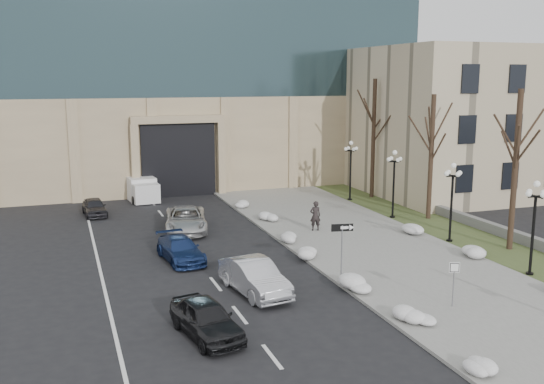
{
  "coord_description": "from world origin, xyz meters",
  "views": [
    {
      "loc": [
        -13.05,
        -16.56,
        9.59
      ],
      "look_at": [
        -2.36,
        13.73,
        3.5
      ],
      "focal_mm": 40.0,
      "sensor_mm": 36.0,
      "label": 1
    }
  ],
  "objects_px": {
    "keep_sign": "(454,275)",
    "lamppost_b": "(452,192)",
    "car_c": "(181,249)",
    "lamppost_a": "(534,215)",
    "car_e": "(94,207)",
    "car_b": "(254,277)",
    "lamppost_c": "(394,175)",
    "pedestrian": "(315,216)",
    "lamppost_d": "(351,162)",
    "box_truck": "(140,188)",
    "car_a": "(206,319)",
    "car_d": "(186,219)",
    "one_way_sign": "(346,234)"
  },
  "relations": [
    {
      "from": "lamppost_a",
      "to": "box_truck",
      "type": "bearing_deg",
      "value": 120.79
    },
    {
      "from": "pedestrian",
      "to": "one_way_sign",
      "type": "distance_m",
      "value": 9.85
    },
    {
      "from": "car_a",
      "to": "car_d",
      "type": "relative_size",
      "value": 0.77
    },
    {
      "from": "car_b",
      "to": "keep_sign",
      "type": "distance_m",
      "value": 8.62
    },
    {
      "from": "lamppost_a",
      "to": "lamppost_c",
      "type": "xyz_separation_m",
      "value": [
        0.0,
        13.0,
        0.0
      ]
    },
    {
      "from": "car_b",
      "to": "one_way_sign",
      "type": "xyz_separation_m",
      "value": [
        4.41,
        -0.2,
        1.64
      ]
    },
    {
      "from": "car_b",
      "to": "lamppost_c",
      "type": "bearing_deg",
      "value": 30.15
    },
    {
      "from": "box_truck",
      "to": "keep_sign",
      "type": "bearing_deg",
      "value": -76.62
    },
    {
      "from": "car_a",
      "to": "one_way_sign",
      "type": "height_order",
      "value": "one_way_sign"
    },
    {
      "from": "lamppost_c",
      "to": "keep_sign",
      "type": "bearing_deg",
      "value": -111.91
    },
    {
      "from": "lamppost_b",
      "to": "lamppost_d",
      "type": "xyz_separation_m",
      "value": [
        0.0,
        13.0,
        0.0
      ]
    },
    {
      "from": "car_d",
      "to": "keep_sign",
      "type": "xyz_separation_m",
      "value": [
        7.92,
        -16.74,
        0.75
      ]
    },
    {
      "from": "pedestrian",
      "to": "lamppost_a",
      "type": "xyz_separation_m",
      "value": [
        6.47,
        -11.44,
        2.02
      ]
    },
    {
      "from": "keep_sign",
      "to": "lamppost_b",
      "type": "height_order",
      "value": "lamppost_b"
    },
    {
      "from": "box_truck",
      "to": "car_c",
      "type": "bearing_deg",
      "value": -95.31
    },
    {
      "from": "lamppost_b",
      "to": "lamppost_c",
      "type": "relative_size",
      "value": 1.0
    },
    {
      "from": "car_b",
      "to": "lamppost_d",
      "type": "distance_m",
      "value": 22.01
    },
    {
      "from": "car_e",
      "to": "lamppost_b",
      "type": "height_order",
      "value": "lamppost_b"
    },
    {
      "from": "lamppost_c",
      "to": "car_b",
      "type": "bearing_deg",
      "value": -141.29
    },
    {
      "from": "car_c",
      "to": "lamppost_b",
      "type": "bearing_deg",
      "value": -13.05
    },
    {
      "from": "car_a",
      "to": "car_e",
      "type": "height_order",
      "value": "car_a"
    },
    {
      "from": "box_truck",
      "to": "lamppost_d",
      "type": "bearing_deg",
      "value": -27.51
    },
    {
      "from": "lamppost_d",
      "to": "car_e",
      "type": "bearing_deg",
      "value": 175.8
    },
    {
      "from": "car_a",
      "to": "car_b",
      "type": "relative_size",
      "value": 0.89
    },
    {
      "from": "car_c",
      "to": "lamppost_d",
      "type": "bearing_deg",
      "value": 29.03
    },
    {
      "from": "car_d",
      "to": "lamppost_a",
      "type": "xyz_separation_m",
      "value": [
        14.09,
        -14.39,
        2.32
      ]
    },
    {
      "from": "car_c",
      "to": "one_way_sign",
      "type": "distance_m",
      "value": 9.23
    },
    {
      "from": "car_c",
      "to": "car_d",
      "type": "xyz_separation_m",
      "value": [
        1.54,
        6.17,
        0.13
      ]
    },
    {
      "from": "keep_sign",
      "to": "lamppost_b",
      "type": "xyz_separation_m",
      "value": [
        6.17,
        8.85,
        1.57
      ]
    },
    {
      "from": "lamppost_b",
      "to": "car_e",
      "type": "bearing_deg",
      "value": 143.23
    },
    {
      "from": "box_truck",
      "to": "lamppost_a",
      "type": "distance_m",
      "value": 30.32
    },
    {
      "from": "car_a",
      "to": "car_c",
      "type": "xyz_separation_m",
      "value": [
        0.93,
        9.8,
        -0.08
      ]
    },
    {
      "from": "car_d",
      "to": "box_truck",
      "type": "bearing_deg",
      "value": 107.13
    },
    {
      "from": "lamppost_a",
      "to": "lamppost_c",
      "type": "relative_size",
      "value": 1.0
    },
    {
      "from": "pedestrian",
      "to": "lamppost_a",
      "type": "bearing_deg",
      "value": 129.04
    },
    {
      "from": "car_c",
      "to": "car_e",
      "type": "height_order",
      "value": "car_c"
    },
    {
      "from": "car_a",
      "to": "lamppost_d",
      "type": "xyz_separation_m",
      "value": [
        16.56,
        21.08,
        2.36
      ]
    },
    {
      "from": "car_d",
      "to": "lamppost_b",
      "type": "distance_m",
      "value": 16.31
    },
    {
      "from": "box_truck",
      "to": "car_e",
      "type": "bearing_deg",
      "value": -131.83
    },
    {
      "from": "car_a",
      "to": "car_c",
      "type": "height_order",
      "value": "car_a"
    },
    {
      "from": "pedestrian",
      "to": "lamppost_b",
      "type": "height_order",
      "value": "lamppost_b"
    },
    {
      "from": "car_e",
      "to": "lamppost_a",
      "type": "xyz_separation_m",
      "value": [
        19.29,
        -20.92,
        2.46
      ]
    },
    {
      "from": "car_b",
      "to": "lamppost_b",
      "type": "bearing_deg",
      "value": 9.08
    },
    {
      "from": "one_way_sign",
      "to": "lamppost_c",
      "type": "distance_m",
      "value": 14.23
    },
    {
      "from": "car_b",
      "to": "lamppost_c",
      "type": "xyz_separation_m",
      "value": [
        13.44,
        10.77,
        2.31
      ]
    },
    {
      "from": "car_a",
      "to": "car_d",
      "type": "xyz_separation_m",
      "value": [
        2.47,
        15.97,
        0.05
      ]
    },
    {
      "from": "car_e",
      "to": "lamppost_d",
      "type": "height_order",
      "value": "lamppost_d"
    },
    {
      "from": "car_c",
      "to": "lamppost_a",
      "type": "relative_size",
      "value": 0.91
    },
    {
      "from": "car_a",
      "to": "car_d",
      "type": "bearing_deg",
      "value": 70.55
    },
    {
      "from": "car_c",
      "to": "car_e",
      "type": "bearing_deg",
      "value": 99.29
    }
  ]
}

